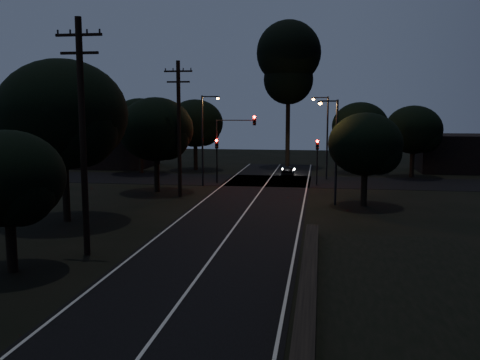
% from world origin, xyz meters
% --- Properties ---
extents(road_surface, '(60.00, 70.00, 0.03)m').
position_xyz_m(road_surface, '(0.00, 31.12, 0.01)').
color(road_surface, black).
rests_on(road_surface, ground).
extents(utility_pole_mid, '(2.20, 0.30, 11.00)m').
position_xyz_m(utility_pole_mid, '(-6.00, 15.00, 5.74)').
color(utility_pole_mid, black).
rests_on(utility_pole_mid, ground).
extents(utility_pole_far, '(2.20, 0.30, 10.50)m').
position_xyz_m(utility_pole_far, '(-6.00, 32.00, 5.48)').
color(utility_pole_far, black).
rests_on(utility_pole_far, ground).
extents(tree_left_b, '(4.76, 4.76, 6.05)m').
position_xyz_m(tree_left_b, '(-7.83, 11.90, 3.92)').
color(tree_left_b, black).
rests_on(tree_left_b, ground).
extents(tree_left_c, '(7.80, 7.80, 9.85)m').
position_xyz_m(tree_left_c, '(-10.22, 21.84, 6.37)').
color(tree_left_c, black).
rests_on(tree_left_c, ground).
extents(tree_left_d, '(6.15, 6.15, 7.80)m').
position_xyz_m(tree_left_d, '(-8.28, 33.88, 5.05)').
color(tree_left_d, black).
rests_on(tree_left_d, ground).
extents(tree_far_nw, '(6.20, 6.20, 7.86)m').
position_xyz_m(tree_far_nw, '(-8.78, 49.87, 5.09)').
color(tree_far_nw, black).
rests_on(tree_far_nw, ground).
extents(tree_far_w, '(6.22, 6.22, 7.93)m').
position_xyz_m(tree_far_w, '(-13.78, 45.87, 5.15)').
color(tree_far_w, black).
rests_on(tree_far_w, ground).
extents(tree_far_ne, '(5.95, 5.95, 7.53)m').
position_xyz_m(tree_far_ne, '(9.21, 49.88, 4.87)').
color(tree_far_ne, black).
rests_on(tree_far_ne, ground).
extents(tree_far_e, '(5.64, 5.64, 7.16)m').
position_xyz_m(tree_far_e, '(14.20, 46.89, 4.64)').
color(tree_far_e, black).
rests_on(tree_far_e, ground).
extents(tree_right_a, '(5.20, 5.20, 6.61)m').
position_xyz_m(tree_right_a, '(8.18, 29.89, 4.29)').
color(tree_right_a, black).
rests_on(tree_right_a, ground).
extents(tall_pine, '(7.47, 7.47, 16.98)m').
position_xyz_m(tall_pine, '(1.00, 55.00, 12.25)').
color(tall_pine, black).
rests_on(tall_pine, ground).
extents(building_left, '(10.00, 8.00, 4.40)m').
position_xyz_m(building_left, '(-20.00, 52.00, 2.20)').
color(building_left, black).
rests_on(building_left, ground).
extents(building_right, '(9.00, 7.00, 4.00)m').
position_xyz_m(building_right, '(20.00, 53.00, 2.00)').
color(building_right, black).
rests_on(building_right, ground).
extents(signal_left, '(0.28, 0.35, 4.10)m').
position_xyz_m(signal_left, '(-4.60, 39.99, 2.84)').
color(signal_left, black).
rests_on(signal_left, ground).
extents(signal_right, '(0.28, 0.35, 4.10)m').
position_xyz_m(signal_right, '(4.60, 39.99, 2.84)').
color(signal_right, black).
rests_on(signal_right, ground).
extents(signal_mast, '(3.70, 0.35, 6.25)m').
position_xyz_m(signal_mast, '(-2.91, 39.99, 4.34)').
color(signal_mast, black).
rests_on(signal_mast, ground).
extents(streetlight_a, '(1.66, 0.26, 8.00)m').
position_xyz_m(streetlight_a, '(-5.31, 38.00, 4.64)').
color(streetlight_a, black).
rests_on(streetlight_a, ground).
extents(streetlight_b, '(1.66, 0.26, 8.00)m').
position_xyz_m(streetlight_b, '(5.31, 44.00, 4.64)').
color(streetlight_b, black).
rests_on(streetlight_b, ground).
extents(streetlight_c, '(1.46, 0.26, 7.50)m').
position_xyz_m(streetlight_c, '(5.83, 30.00, 4.35)').
color(streetlight_c, black).
rests_on(streetlight_c, ground).
extents(car, '(1.30, 3.16, 1.07)m').
position_xyz_m(car, '(1.60, 45.87, 0.54)').
color(car, black).
rests_on(car, ground).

